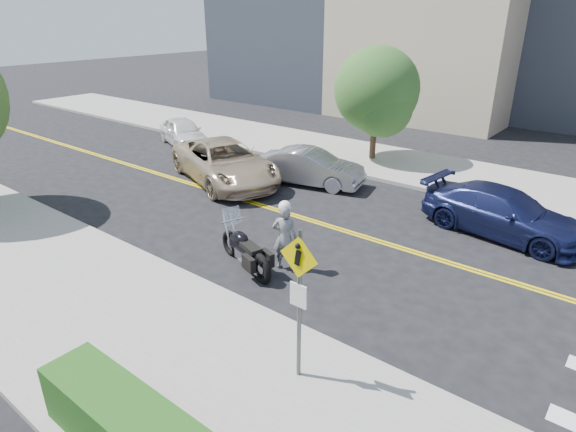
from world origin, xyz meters
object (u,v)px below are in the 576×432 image
(motorcycle, at_px, (245,242))
(parked_car_blue, at_px, (503,213))
(suv, at_px, (225,162))
(parked_car_white, at_px, (183,132))
(parked_car_silver, at_px, (310,167))
(pedestrian_sign, at_px, (299,292))
(motorcyclist, at_px, (285,235))

(motorcycle, height_order, parked_car_blue, motorcycle)
(suv, bearing_deg, parked_car_white, 85.70)
(parked_car_white, bearing_deg, parked_car_silver, -73.88)
(pedestrian_sign, bearing_deg, motorcycle, 145.38)
(motorcyclist, relative_size, parked_car_white, 0.48)
(parked_car_white, height_order, parked_car_blue, parked_car_blue)
(pedestrian_sign, relative_size, suv, 0.50)
(pedestrian_sign, height_order, suv, pedestrian_sign)
(pedestrian_sign, xyz_separation_m, parked_car_silver, (-6.48, 9.29, -1.25))
(pedestrian_sign, distance_m, motorcyclist, 4.48)
(parked_car_blue, bearing_deg, motorcyclist, 154.43)
(motorcycle, distance_m, parked_car_silver, 7.19)
(motorcyclist, relative_size, parked_car_blue, 0.39)
(pedestrian_sign, distance_m, suv, 12.00)
(motorcycle, distance_m, parked_car_white, 13.83)
(suv, relative_size, parked_car_white, 1.47)
(pedestrian_sign, relative_size, parked_car_silver, 0.69)
(parked_car_white, relative_size, parked_car_silver, 0.94)
(pedestrian_sign, distance_m, motorcycle, 4.76)
(motorcyclist, xyz_separation_m, suv, (-6.45, 4.15, -0.15))
(suv, xyz_separation_m, parked_car_white, (-5.96, 2.84, -0.14))
(pedestrian_sign, bearing_deg, parked_car_silver, 124.88)
(pedestrian_sign, distance_m, parked_car_white, 18.48)
(parked_car_silver, bearing_deg, suv, 109.30)
(motorcycle, bearing_deg, parked_car_white, 165.21)
(motorcyclist, height_order, parked_car_silver, motorcyclist)
(motorcyclist, relative_size, suv, 0.33)
(motorcycle, height_order, parked_car_silver, motorcycle)
(parked_car_white, bearing_deg, motorcycle, -101.19)
(parked_car_white, height_order, parked_car_silver, parked_car_silver)
(motorcycle, bearing_deg, parked_car_blue, 72.31)
(motorcycle, bearing_deg, pedestrian_sign, -15.97)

